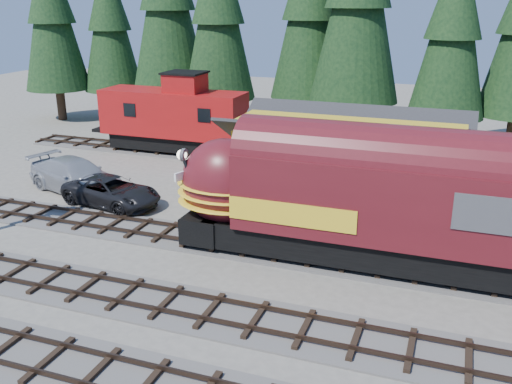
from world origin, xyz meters
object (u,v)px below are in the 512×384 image
(locomotive, at_px, (360,205))
(pickup_truck_b, at_px, (76,176))
(caboose, at_px, (174,117))
(depot, at_px, (346,157))
(pickup_truck_a, at_px, (112,191))

(locomotive, bearing_deg, pickup_truck_b, 167.11)
(caboose, bearing_deg, depot, -27.79)
(depot, distance_m, pickup_truck_a, 13.05)
(pickup_truck_b, bearing_deg, locomotive, -85.87)
(locomotive, bearing_deg, pickup_truck_a, 169.18)
(depot, xyz_separation_m, caboose, (-14.23, 7.50, -0.22))
(locomotive, relative_size, pickup_truck_b, 2.61)
(pickup_truck_a, distance_m, pickup_truck_b, 3.59)
(locomotive, distance_m, pickup_truck_b, 18.10)
(caboose, distance_m, pickup_truck_b, 10.23)
(depot, bearing_deg, locomotive, -73.53)
(locomotive, relative_size, pickup_truck_a, 3.02)
(pickup_truck_a, xyz_separation_m, pickup_truck_b, (-3.34, 1.30, 0.17))
(locomotive, height_order, caboose, caboose)
(depot, height_order, pickup_truck_a, depot)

